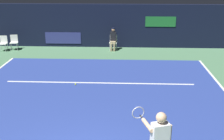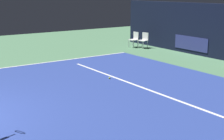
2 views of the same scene
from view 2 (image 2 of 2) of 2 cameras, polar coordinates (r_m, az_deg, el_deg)
ground_plane at (r=10.68m, az=-4.45°, el=-3.92°), size 30.94×30.94×0.00m
court_surface at (r=10.68m, az=-4.45°, el=-3.89°), size 10.03×10.42×0.01m
line_sideline_right at (r=15.05m, az=-14.01°, el=0.91°), size 0.10×10.42×0.01m
line_service at (r=11.65m, az=3.32°, el=-2.33°), size 7.83×0.10×0.01m
courtside_chair_near at (r=19.21m, az=3.85°, el=5.42°), size 0.45×0.43×0.88m
courtside_chair_far at (r=18.96m, az=5.51°, el=5.28°), size 0.51×0.49×0.88m
tennis_ball at (r=12.25m, az=-0.43°, el=-1.37°), size 0.07×0.07×0.07m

